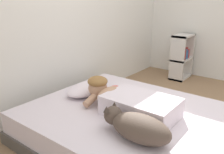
{
  "coord_description": "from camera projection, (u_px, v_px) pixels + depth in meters",
  "views": [
    {
      "loc": [
        -2.06,
        -0.66,
        1.34
      ],
      "look_at": [
        -0.25,
        0.73,
        0.58
      ],
      "focal_mm": 38.53,
      "sensor_mm": 36.0,
      "label": 1
    }
  ],
  "objects": [
    {
      "name": "ground_plane",
      "position": [
        186.0,
        141.0,
        2.35
      ],
      "size": [
        12.51,
        12.51,
        0.0
      ],
      "primitive_type": "plane",
      "color": "#8C6B4C"
    },
    {
      "name": "back_wall",
      "position": [
        66.0,
        5.0,
        2.9
      ],
      "size": [
        4.25,
        0.12,
        2.5
      ],
      "color": "silver",
      "rests_on": "ground"
    },
    {
      "name": "bed",
      "position": [
        129.0,
        126.0,
        2.3
      ],
      "size": [
        1.57,
        1.91,
        0.33
      ],
      "color": "#4C4742",
      "rests_on": "ground"
    },
    {
      "name": "pillow",
      "position": [
        88.0,
        89.0,
        2.64
      ],
      "size": [
        0.52,
        0.32,
        0.11
      ],
      "primitive_type": "ellipsoid",
      "color": "silver",
      "rests_on": "bed"
    },
    {
      "name": "person_lying",
      "position": [
        128.0,
        101.0,
        2.2
      ],
      "size": [
        0.43,
        0.92,
        0.27
      ],
      "color": "silver",
      "rests_on": "bed"
    },
    {
      "name": "dog",
      "position": [
        137.0,
        126.0,
        1.78
      ],
      "size": [
        0.26,
        0.57,
        0.21
      ],
      "color": "#4C3D33",
      "rests_on": "bed"
    },
    {
      "name": "coffee_cup",
      "position": [
        115.0,
        90.0,
        2.66
      ],
      "size": [
        0.12,
        0.09,
        0.07
      ],
      "color": "#D84C47",
      "rests_on": "bed"
    },
    {
      "name": "cell_phone",
      "position": [
        152.0,
        130.0,
        1.92
      ],
      "size": [
        0.07,
        0.14,
        0.01
      ],
      "primitive_type": "cube",
      "color": "black",
      "rests_on": "bed"
    },
    {
      "name": "bookshelf",
      "position": [
        182.0,
        56.0,
        4.07
      ],
      "size": [
        0.45,
        0.24,
        0.75
      ],
      "color": "silver",
      "rests_on": "ground"
    }
  ]
}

